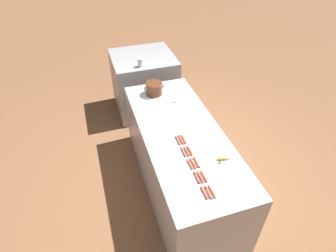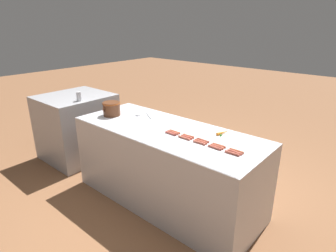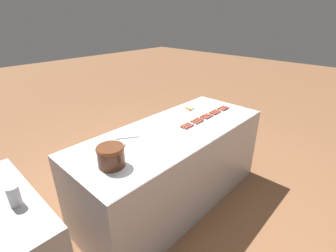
% 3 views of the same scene
% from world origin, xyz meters
% --- Properties ---
extents(ground_plane, '(20.00, 20.00, 0.00)m').
position_xyz_m(ground_plane, '(0.00, 0.00, 0.00)').
color(ground_plane, brown).
extents(griddle_counter, '(0.86, 2.17, 0.89)m').
position_xyz_m(griddle_counter, '(0.00, 0.00, 0.45)').
color(griddle_counter, '#BCBCC1').
rests_on(griddle_counter, ground_plane).
extents(hot_dog_0, '(0.02, 0.14, 0.02)m').
position_xyz_m(hot_dog_0, '(-0.10, -0.84, 0.91)').
color(hot_dog_0, '#B2503F').
rests_on(hot_dog_0, griddle_counter).
extents(hot_dog_1, '(0.03, 0.14, 0.02)m').
position_xyz_m(hot_dog_1, '(-0.09, -0.66, 0.91)').
color(hot_dog_1, '#B45242').
rests_on(hot_dog_1, griddle_counter).
extents(hot_dog_2, '(0.03, 0.14, 0.02)m').
position_xyz_m(hot_dog_2, '(-0.09, -0.49, 0.91)').
color(hot_dog_2, '#B65846').
rests_on(hot_dog_2, griddle_counter).
extents(hot_dog_3, '(0.02, 0.14, 0.02)m').
position_xyz_m(hot_dog_3, '(-0.10, -0.31, 0.91)').
color(hot_dog_3, '#B75945').
rests_on(hot_dog_3, griddle_counter).
extents(hot_dog_4, '(0.03, 0.14, 0.02)m').
position_xyz_m(hot_dog_4, '(-0.09, -0.14, 0.91)').
color(hot_dog_4, '#B44F43').
rests_on(hot_dog_4, griddle_counter).
extents(hot_dog_5, '(0.03, 0.14, 0.02)m').
position_xyz_m(hot_dog_5, '(-0.06, -0.85, 0.91)').
color(hot_dog_5, '#B95946').
rests_on(hot_dog_5, griddle_counter).
extents(hot_dog_6, '(0.03, 0.14, 0.02)m').
position_xyz_m(hot_dog_6, '(-0.06, -0.67, 0.91)').
color(hot_dog_6, '#B7553E').
rests_on(hot_dog_6, griddle_counter).
extents(hot_dog_7, '(0.03, 0.14, 0.02)m').
position_xyz_m(hot_dog_7, '(-0.06, -0.49, 0.91)').
color(hot_dog_7, '#B9553E').
rests_on(hot_dog_7, griddle_counter).
extents(hot_dog_8, '(0.03, 0.14, 0.02)m').
position_xyz_m(hot_dog_8, '(-0.06, -0.32, 0.91)').
color(hot_dog_8, '#B55141').
rests_on(hot_dog_8, griddle_counter).
extents(hot_dog_9, '(0.03, 0.14, 0.02)m').
position_xyz_m(hot_dog_9, '(-0.06, -0.14, 0.91)').
color(hot_dog_9, '#BB5A42').
rests_on(hot_dog_9, griddle_counter).
extents(hot_dog_10, '(0.02, 0.14, 0.02)m').
position_xyz_m(hot_dog_10, '(-0.03, -0.85, 0.91)').
color(hot_dog_10, '#B15D3F').
rests_on(hot_dog_10, griddle_counter).
extents(hot_dog_11, '(0.03, 0.14, 0.02)m').
position_xyz_m(hot_dog_11, '(-0.03, -0.67, 0.91)').
color(hot_dog_11, '#B0583E').
rests_on(hot_dog_11, griddle_counter).
extents(hot_dog_12, '(0.03, 0.14, 0.02)m').
position_xyz_m(hot_dog_12, '(-0.02, -0.49, 0.91)').
color(hot_dog_12, '#B05946').
rests_on(hot_dog_12, griddle_counter).
extents(hot_dog_13, '(0.03, 0.14, 0.02)m').
position_xyz_m(hot_dog_13, '(-0.03, -0.32, 0.91)').
color(hot_dog_13, '#B95B3F').
rests_on(hot_dog_13, griddle_counter).
extents(hot_dog_14, '(0.02, 0.14, 0.02)m').
position_xyz_m(hot_dog_14, '(-0.03, -0.14, 0.91)').
color(hot_dog_14, '#B2593D').
rests_on(hot_dog_14, griddle_counter).
extents(bean_pot, '(0.27, 0.22, 0.17)m').
position_xyz_m(bean_pot, '(-0.09, 0.81, 0.99)').
color(bean_pot, '#562D19').
rests_on(bean_pot, griddle_counter).
extents(serving_spoon, '(0.18, 0.25, 0.02)m').
position_xyz_m(serving_spoon, '(0.13, 0.52, 0.90)').
color(serving_spoon, '#B7B7BC').
rests_on(serving_spoon, griddle_counter).
extents(carrot, '(0.18, 0.08, 0.03)m').
position_xyz_m(carrot, '(0.26, -0.54, 0.91)').
color(carrot, orange).
rests_on(carrot, griddle_counter).
extents(soda_can, '(0.07, 0.07, 0.13)m').
position_xyz_m(soda_can, '(-0.11, 1.47, 1.03)').
color(soda_can, '#BCBCC1').
rests_on(soda_can, back_cabinet).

